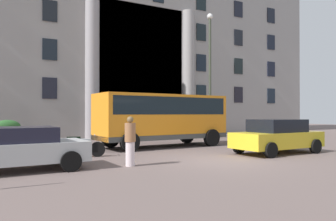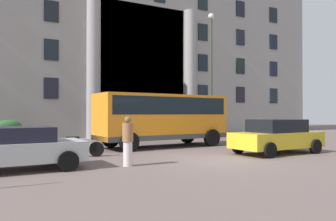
{
  "view_description": "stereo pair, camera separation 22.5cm",
  "coord_description": "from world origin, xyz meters",
  "px_view_note": "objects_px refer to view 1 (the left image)",
  "views": [
    {
      "loc": [
        -7.42,
        -9.57,
        1.74
      ],
      "look_at": [
        0.68,
        5.32,
        1.89
      ],
      "focal_mm": 35.03,
      "sensor_mm": 36.0,
      "label": 1
    },
    {
      "loc": [
        -7.22,
        -9.68,
        1.74
      ],
      "look_at": [
        0.68,
        5.32,
        1.89
      ],
      "focal_mm": 35.03,
      "sensor_mm": 36.0,
      "label": 2
    }
  ],
  "objects_px": {
    "hedge_planter_west": "(7,133)",
    "lamppost_plaza_centre": "(210,67)",
    "orange_minibus": "(162,116)",
    "pedestrian_man_red_shirt": "(130,141)",
    "scooter_by_planter": "(77,146)",
    "parked_coupe_end": "(277,136)",
    "hedge_planter_far_east": "(170,129)",
    "motorcycle_near_kerb": "(284,137)",
    "hedge_planter_entrance_right": "(210,127)",
    "parked_hatchback_near": "(17,148)",
    "hedge_planter_east": "(118,130)",
    "bus_stop_sign": "(210,117)"
  },
  "relations": [
    {
      "from": "hedge_planter_west",
      "to": "lamppost_plaza_centre",
      "type": "distance_m",
      "value": 13.39
    },
    {
      "from": "orange_minibus",
      "to": "pedestrian_man_red_shirt",
      "type": "bearing_deg",
      "value": -131.11
    },
    {
      "from": "pedestrian_man_red_shirt",
      "to": "lamppost_plaza_centre",
      "type": "relative_size",
      "value": 0.19
    },
    {
      "from": "scooter_by_planter",
      "to": "parked_coupe_end",
      "type": "bearing_deg",
      "value": -7.21
    },
    {
      "from": "hedge_planter_far_east",
      "to": "lamppost_plaza_centre",
      "type": "xyz_separation_m",
      "value": [
        2.36,
        -1.46,
        4.32
      ]
    },
    {
      "from": "hedge_planter_west",
      "to": "motorcycle_near_kerb",
      "type": "distance_m",
      "value": 15.26
    },
    {
      "from": "hedge_planter_entrance_right",
      "to": "parked_hatchback_near",
      "type": "bearing_deg",
      "value": -146.06
    },
    {
      "from": "scooter_by_planter",
      "to": "hedge_planter_west",
      "type": "bearing_deg",
      "value": 118.69
    },
    {
      "from": "hedge_planter_far_east",
      "to": "hedge_planter_entrance_right",
      "type": "xyz_separation_m",
      "value": [
        3.52,
        0.15,
        0.07
      ]
    },
    {
      "from": "parked_coupe_end",
      "to": "scooter_by_planter",
      "type": "relative_size",
      "value": 2.04
    },
    {
      "from": "scooter_by_planter",
      "to": "lamppost_plaza_centre",
      "type": "bearing_deg",
      "value": 40.15
    },
    {
      "from": "hedge_planter_entrance_right",
      "to": "orange_minibus",
      "type": "bearing_deg",
      "value": -142.95
    },
    {
      "from": "orange_minibus",
      "to": "hedge_planter_east",
      "type": "height_order",
      "value": "orange_minibus"
    },
    {
      "from": "bus_stop_sign",
      "to": "scooter_by_planter",
      "type": "bearing_deg",
      "value": -157.39
    },
    {
      "from": "hedge_planter_west",
      "to": "lamppost_plaza_centre",
      "type": "height_order",
      "value": "lamppost_plaza_centre"
    },
    {
      "from": "orange_minibus",
      "to": "lamppost_plaza_centre",
      "type": "relative_size",
      "value": 0.8
    },
    {
      "from": "hedge_planter_far_east",
      "to": "pedestrian_man_red_shirt",
      "type": "distance_m",
      "value": 12.1
    },
    {
      "from": "hedge_planter_far_east",
      "to": "lamppost_plaza_centre",
      "type": "relative_size",
      "value": 0.18
    },
    {
      "from": "orange_minibus",
      "to": "parked_coupe_end",
      "type": "relative_size",
      "value": 1.65
    },
    {
      "from": "orange_minibus",
      "to": "scooter_by_planter",
      "type": "distance_m",
      "value": 5.38
    },
    {
      "from": "orange_minibus",
      "to": "parked_coupe_end",
      "type": "distance_m",
      "value": 5.83
    },
    {
      "from": "pedestrian_man_red_shirt",
      "to": "hedge_planter_far_east",
      "type": "bearing_deg",
      "value": -70.41
    },
    {
      "from": "hedge_planter_entrance_right",
      "to": "parked_hatchback_near",
      "type": "height_order",
      "value": "hedge_planter_entrance_right"
    },
    {
      "from": "parked_hatchback_near",
      "to": "bus_stop_sign",
      "type": "bearing_deg",
      "value": 25.44
    },
    {
      "from": "pedestrian_man_red_shirt",
      "to": "hedge_planter_west",
      "type": "bearing_deg",
      "value": -18.04
    },
    {
      "from": "hedge_planter_entrance_right",
      "to": "pedestrian_man_red_shirt",
      "type": "height_order",
      "value": "pedestrian_man_red_shirt"
    },
    {
      "from": "hedge_planter_east",
      "to": "scooter_by_planter",
      "type": "distance_m",
      "value": 8.43
    },
    {
      "from": "hedge_planter_entrance_right",
      "to": "pedestrian_man_red_shirt",
      "type": "distance_m",
      "value": 14.52
    },
    {
      "from": "hedge_planter_far_east",
      "to": "hedge_planter_entrance_right",
      "type": "relative_size",
      "value": 0.85
    },
    {
      "from": "hedge_planter_entrance_right",
      "to": "parked_coupe_end",
      "type": "bearing_deg",
      "value": -109.89
    },
    {
      "from": "bus_stop_sign",
      "to": "scooter_by_planter",
      "type": "relative_size",
      "value": 1.18
    },
    {
      "from": "parked_hatchback_near",
      "to": "scooter_by_planter",
      "type": "xyz_separation_m",
      "value": [
        2.3,
        2.21,
        -0.23
      ]
    },
    {
      "from": "hedge_planter_east",
      "to": "lamppost_plaza_centre",
      "type": "xyz_separation_m",
      "value": [
        6.03,
        -1.76,
        4.31
      ]
    },
    {
      "from": "hedge_planter_west",
      "to": "hedge_planter_east",
      "type": "relative_size",
      "value": 0.7
    },
    {
      "from": "parked_hatchback_near",
      "to": "parked_coupe_end",
      "type": "bearing_deg",
      "value": -5.65
    },
    {
      "from": "hedge_planter_west",
      "to": "pedestrian_man_red_shirt",
      "type": "xyz_separation_m",
      "value": [
        3.21,
        -10.33,
        0.16
      ]
    },
    {
      "from": "hedge_planter_entrance_right",
      "to": "scooter_by_planter",
      "type": "relative_size",
      "value": 0.89
    },
    {
      "from": "hedge_planter_entrance_right",
      "to": "hedge_planter_east",
      "type": "bearing_deg",
      "value": 178.86
    },
    {
      "from": "hedge_planter_west",
      "to": "lamppost_plaza_centre",
      "type": "xyz_separation_m",
      "value": [
        12.53,
        -1.89,
        4.32
      ]
    },
    {
      "from": "bus_stop_sign",
      "to": "hedge_planter_far_east",
      "type": "xyz_separation_m",
      "value": [
        -1.16,
        3.12,
        -0.86
      ]
    },
    {
      "from": "motorcycle_near_kerb",
      "to": "hedge_planter_east",
      "type": "bearing_deg",
      "value": 120.68
    },
    {
      "from": "hedge_planter_west",
      "to": "parked_coupe_end",
      "type": "relative_size",
      "value": 0.34
    },
    {
      "from": "parked_coupe_end",
      "to": "parked_hatchback_near",
      "type": "height_order",
      "value": "parked_coupe_end"
    },
    {
      "from": "hedge_planter_east",
      "to": "pedestrian_man_red_shirt",
      "type": "relative_size",
      "value": 1.24
    },
    {
      "from": "hedge_planter_west",
      "to": "hedge_planter_far_east",
      "type": "height_order",
      "value": "hedge_planter_west"
    },
    {
      "from": "bus_stop_sign",
      "to": "hedge_planter_west",
      "type": "height_order",
      "value": "bus_stop_sign"
    },
    {
      "from": "parked_coupe_end",
      "to": "motorcycle_near_kerb",
      "type": "bearing_deg",
      "value": 35.31
    },
    {
      "from": "hedge_planter_east",
      "to": "parked_hatchback_near",
      "type": "distance_m",
      "value": 11.54
    },
    {
      "from": "parked_coupe_end",
      "to": "lamppost_plaza_centre",
      "type": "relative_size",
      "value": 0.49
    },
    {
      "from": "lamppost_plaza_centre",
      "to": "hedge_planter_east",
      "type": "bearing_deg",
      "value": 163.75
    }
  ]
}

